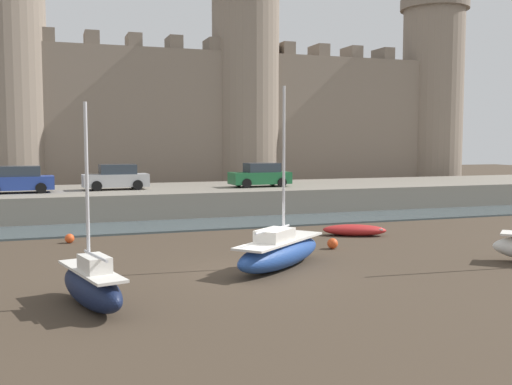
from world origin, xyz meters
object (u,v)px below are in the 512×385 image
(car_quay_centre_east, at_px, (116,178))
(sailboat_near_channel_right, at_px, (92,285))
(car_quay_east, at_px, (260,175))
(mooring_buoy_off_centre, at_px, (70,238))
(sailboat_foreground_centre, at_px, (280,251))
(rowboat_midflat_left, at_px, (355,230))
(car_quay_west, at_px, (19,180))
(mooring_buoy_near_shore, at_px, (333,244))

(car_quay_centre_east, bearing_deg, sailboat_near_channel_right, -97.84)
(sailboat_near_channel_right, height_order, car_quay_east, sailboat_near_channel_right)
(sailboat_near_channel_right, bearing_deg, mooring_buoy_off_centre, 91.19)
(sailboat_foreground_centre, relative_size, rowboat_midflat_left, 2.03)
(car_quay_east, bearing_deg, car_quay_west, 179.68)
(sailboat_foreground_centre, xyz_separation_m, car_quay_west, (-9.73, 18.09, 1.75))
(rowboat_midflat_left, xyz_separation_m, mooring_buoy_near_shore, (-2.68, -2.95, -0.06))
(sailboat_near_channel_right, bearing_deg, car_quay_west, 97.46)
(car_quay_west, distance_m, car_quay_centre_east, 5.84)
(car_quay_east, bearing_deg, mooring_buoy_near_shore, -97.60)
(mooring_buoy_near_shore, bearing_deg, mooring_buoy_off_centre, 153.74)
(sailboat_foreground_centre, relative_size, mooring_buoy_off_centre, 15.55)
(sailboat_foreground_centre, distance_m, mooring_buoy_off_centre, 10.96)
(sailboat_foreground_centre, xyz_separation_m, rowboat_midflat_left, (6.31, 5.87, -0.33))
(mooring_buoy_near_shore, height_order, car_quay_centre_east, car_quay_centre_east)
(car_quay_east, bearing_deg, sailboat_near_channel_right, -120.73)
(mooring_buoy_off_centre, relative_size, car_quay_west, 0.10)
(rowboat_midflat_left, relative_size, mooring_buoy_off_centre, 7.65)
(mooring_buoy_off_centre, bearing_deg, car_quay_west, 104.53)
(mooring_buoy_near_shore, xyz_separation_m, car_quay_east, (2.01, 15.08, 2.14))
(sailboat_foreground_centre, bearing_deg, mooring_buoy_near_shore, 38.81)
(rowboat_midflat_left, xyz_separation_m, car_quay_east, (-0.67, 12.13, 2.08))
(sailboat_foreground_centre, distance_m, car_quay_west, 20.62)
(sailboat_near_channel_right, relative_size, car_quay_east, 1.39)
(mooring_buoy_near_shore, bearing_deg, car_quay_centre_east, 115.56)
(sailboat_near_channel_right, height_order, sailboat_foreground_centre, sailboat_foreground_centre)
(mooring_buoy_near_shore, height_order, car_quay_west, car_quay_west)
(car_quay_west, height_order, car_quay_centre_east, same)
(car_quay_east, xyz_separation_m, car_quay_centre_east, (-9.58, 0.74, 0.00))
(car_quay_centre_east, bearing_deg, rowboat_midflat_left, -51.49)
(mooring_buoy_near_shore, xyz_separation_m, mooring_buoy_off_centre, (-10.82, 5.34, -0.02))
(mooring_buoy_near_shore, relative_size, car_quay_west, 0.11)
(car_quay_centre_east, bearing_deg, car_quay_east, -4.41)
(rowboat_midflat_left, bearing_deg, car_quay_west, 142.71)
(rowboat_midflat_left, xyz_separation_m, car_quay_west, (-16.05, 12.22, 2.08))
(sailboat_foreground_centre, distance_m, car_quay_east, 18.95)
(car_quay_west, bearing_deg, sailboat_foreground_centre, -61.71)
(mooring_buoy_off_centre, xyz_separation_m, car_quay_west, (-2.55, 9.83, 2.16))
(sailboat_foreground_centre, height_order, rowboat_midflat_left, sailboat_foreground_centre)
(sailboat_near_channel_right, xyz_separation_m, car_quay_east, (12.60, 21.19, 1.73))
(sailboat_near_channel_right, height_order, mooring_buoy_near_shore, sailboat_near_channel_right)
(car_quay_east, height_order, car_quay_west, same)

